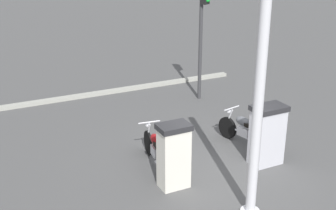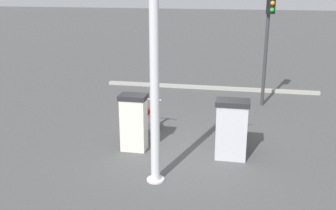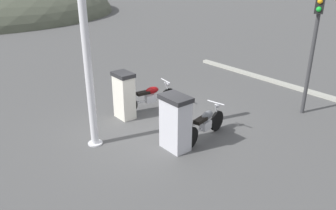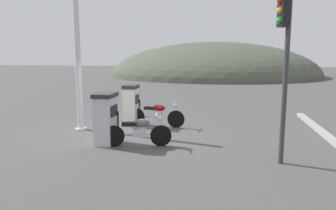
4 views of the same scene
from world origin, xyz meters
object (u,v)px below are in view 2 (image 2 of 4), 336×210
object	(u,v)px
motorcycle_near_pump	(237,128)
canopy_support_pole	(155,87)
roadside_traffic_light	(268,30)
fuel_pump_near	(232,129)
motorcycle_far_pump	(145,120)
fuel_pump_far	(134,122)

from	to	relation	value
motorcycle_near_pump	canopy_support_pole	xyz separation A→B (m)	(-2.59, 1.65, 1.72)
motorcycle_near_pump	roadside_traffic_light	distance (m)	4.44
fuel_pump_near	roadside_traffic_light	xyz separation A→B (m)	(4.76, -0.87, 1.92)
fuel_pump_near	roadside_traffic_light	bearing A→B (deg)	-10.42
motorcycle_near_pump	motorcycle_far_pump	xyz separation A→B (m)	(-0.03, 2.60, 0.03)
fuel_pump_far	motorcycle_near_pump	world-z (taller)	fuel_pump_far
roadside_traffic_light	motorcycle_far_pump	bearing A→B (deg)	138.16
fuel_pump_near	fuel_pump_far	distance (m)	2.53
motorcycle_far_pump	roadside_traffic_light	world-z (taller)	roadside_traffic_light
roadside_traffic_light	canopy_support_pole	size ratio (longest dim) A/B	0.88
motorcycle_far_pump	roadside_traffic_light	distance (m)	5.53
canopy_support_pole	motorcycle_near_pump	bearing A→B (deg)	-32.56
fuel_pump_far	motorcycle_far_pump	distance (m)	1.02
roadside_traffic_light	motorcycle_near_pump	bearing A→B (deg)	168.15
fuel_pump_near	motorcycle_far_pump	bearing A→B (deg)	68.66
fuel_pump_near	fuel_pump_far	xyz separation A→B (m)	(0.00, 2.53, -0.00)
motorcycle_far_pump	motorcycle_near_pump	bearing A→B (deg)	-89.28
motorcycle_far_pump	fuel_pump_far	bearing A→B (deg)	178.56
motorcycle_near_pump	canopy_support_pole	world-z (taller)	canopy_support_pole
roadside_traffic_light	canopy_support_pole	bearing A→B (deg)	158.93
fuel_pump_far	motorcycle_far_pump	world-z (taller)	fuel_pump_far
motorcycle_near_pump	roadside_traffic_light	xyz separation A→B (m)	(3.74, -0.79, 2.25)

